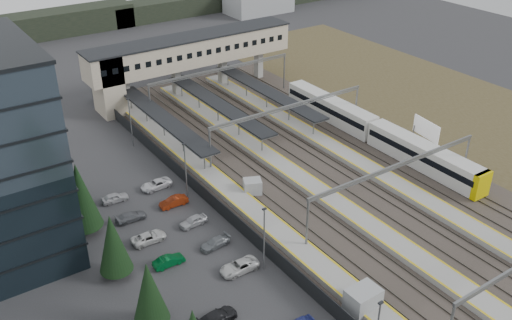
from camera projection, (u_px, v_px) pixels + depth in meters
ground at (279, 213)px, 73.47m from camera, size 220.00×220.00×0.00m
conifer_row at (127, 260)px, 57.51m from camera, size 4.42×49.82×9.50m
car_park at (215, 274)px, 62.04m from camera, size 10.49×44.60×1.26m
lampposts at (220, 199)px, 68.34m from camera, size 0.50×53.25×8.07m
fence at (216, 204)px, 73.41m from camera, size 0.08×90.00×2.00m
relay_cabin_near at (363, 301)px, 57.22m from camera, size 3.40×2.52×2.79m
relay_cabin_far at (252, 187)px, 76.91m from camera, size 2.97×2.78×2.17m
rail_corridor at (311, 174)px, 81.54m from camera, size 34.00×90.00×0.92m
canopies at (218, 104)px, 94.58m from camera, size 23.10×30.00×3.28m
footbridge at (178, 56)px, 103.86m from camera, size 40.40×6.40×11.20m
gantries at (337, 139)px, 78.65m from camera, size 28.40×62.28×7.17m
train at (375, 131)px, 89.61m from camera, size 2.93×40.72×3.69m
billboard at (426, 130)px, 87.70m from camera, size 0.93×5.60×4.72m
scrub_east at (471, 117)px, 99.22m from camera, size 34.00×120.00×0.06m
treeline_far at (146, 12)px, 150.61m from camera, size 170.00×19.00×7.00m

